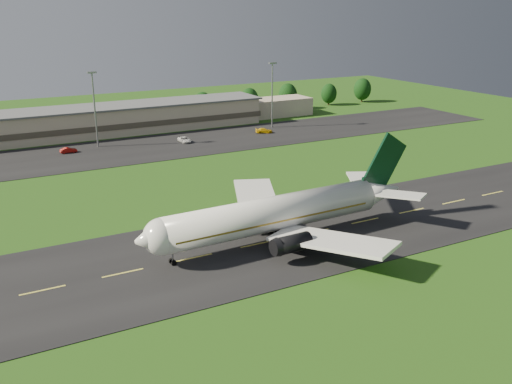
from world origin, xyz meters
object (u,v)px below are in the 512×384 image
terminal (88,122)px  service_vehicle_c (185,140)px  service_vehicle_b (68,150)px  light_mast_centre (94,100)px  airliner (277,214)px  service_vehicle_d (264,131)px  light_mast_east (272,87)px

terminal → service_vehicle_c: size_ratio=27.49×
terminal → service_vehicle_b: 22.19m
service_vehicle_b → service_vehicle_c: (31.31, -2.90, 0.03)m
light_mast_centre → service_vehicle_b: size_ratio=4.76×
airliner → service_vehicle_c: (13.09, 73.65, -3.83)m
light_mast_centre → service_vehicle_d: size_ratio=3.97×
light_mast_centre → service_vehicle_b: 15.04m
service_vehicle_b → light_mast_centre: bearing=-70.9°
airliner → service_vehicle_d: 83.28m
airliner → service_vehicle_d: bearing=60.3°
service_vehicle_d → airliner: bearing=172.6°
light_mast_centre → service_vehicle_d: bearing=-7.5°
airliner → service_vehicle_b: bearing=101.5°
service_vehicle_c → light_mast_east: bearing=7.7°
service_vehicle_c → light_mast_centre: bearing=161.1°
service_vehicle_c → service_vehicle_d: 25.72m
terminal → light_mast_east: 56.67m
light_mast_east → service_vehicle_c: (-32.17, -6.32, -11.90)m
light_mast_centre → service_vehicle_b: bearing=-158.0°
service_vehicle_c → service_vehicle_b: bearing=171.3°
terminal → service_vehicle_b: terminal is taller
terminal → service_vehicle_d: size_ratio=28.30×
airliner → terminal: bearing=93.1°
light_mast_centre → light_mast_east: 55.00m
light_mast_centre → service_vehicle_c: size_ratio=3.86×
light_mast_east → service_vehicle_d: light_mast_east is taller
light_mast_centre → service_vehicle_c: bearing=-15.5°
terminal → service_vehicle_c: 31.23m
airliner → light_mast_centre: size_ratio=2.52×
terminal → service_vehicle_b: size_ratio=33.89×
airliner → terminal: 96.52m
terminal → service_vehicle_d: terminal is taller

